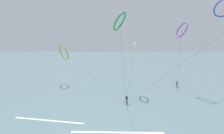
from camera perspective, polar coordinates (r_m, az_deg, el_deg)
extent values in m
cube|color=slate|center=(121.76, 2.97, 2.16)|extent=(400.00, 200.00, 0.08)
ellipsoid|color=#CC288E|center=(53.79, 20.01, -5.97)|extent=(1.40, 0.40, 0.06)
cylinder|color=#191E38|center=(53.57, 20.09, -5.56)|extent=(0.12, 0.12, 0.80)
cylinder|color=#191E38|center=(53.82, 19.97, -5.49)|extent=(0.12, 0.12, 0.80)
cube|color=#191E38|center=(53.54, 20.07, -4.78)|extent=(0.24, 0.34, 0.62)
sphere|color=tan|center=(53.45, 20.09, -4.34)|extent=(0.22, 0.22, 0.22)
cylinder|color=#191E38|center=(53.44, 20.12, -4.75)|extent=(0.51, 0.15, 0.39)
cylinder|color=#191E38|center=(53.84, 19.95, -4.65)|extent=(0.51, 0.15, 0.39)
ellipsoid|color=orange|center=(37.76, 4.69, -11.48)|extent=(1.40, 0.40, 0.06)
cylinder|color=black|center=(37.67, 4.50, -10.84)|extent=(0.12, 0.12, 0.80)
cylinder|color=black|center=(37.57, 4.89, -10.90)|extent=(0.12, 0.12, 0.80)
cube|color=black|center=(37.40, 4.71, -9.84)|extent=(0.37, 0.31, 0.62)
sphere|color=tan|center=(37.27, 4.72, -9.23)|extent=(0.22, 0.22, 0.22)
cylinder|color=black|center=(37.58, 4.40, -9.66)|extent=(0.29, 0.49, 0.39)
cylinder|color=black|center=(37.41, 5.02, -9.76)|extent=(0.29, 0.49, 0.39)
torus|color=silver|center=(45.13, 7.01, 5.47)|extent=(1.98, 4.06, 3.88)
cylinder|color=#3F3F3F|center=(41.02, 5.96, -2.44)|extent=(1.78, 9.49, 10.56)
cylinder|color=#3F3F3F|center=(34.60, 21.70, 1.16)|extent=(20.03, 5.60, 17.85)
torus|color=#8CC62D|center=(57.41, -15.12, 4.52)|extent=(4.65, 4.58, 4.69)
cylinder|color=#3F3F3F|center=(46.50, -7.36, -2.02)|extent=(19.41, 18.53, 9.25)
torus|color=#199351|center=(27.29, 2.46, 14.37)|extent=(2.64, 3.50, 2.80)
cylinder|color=#3F3F3F|center=(31.74, 3.76, -0.89)|extent=(1.29, 8.48, 15.62)
torus|color=#2647B7|center=(46.78, 32.23, 15.74)|extent=(4.61, 3.09, 3.79)
cylinder|color=#3F3F3F|center=(49.12, 25.58, 3.99)|extent=(6.43, 9.04, 19.80)
torus|color=purple|center=(50.65, 21.40, 10.95)|extent=(2.95, 4.60, 3.97)
cylinder|color=#3F3F3F|center=(51.66, 20.67, 2.10)|extent=(0.05, 1.80, 15.60)
cube|color=white|center=(26.73, 1.74, -20.30)|extent=(13.10, 1.14, 0.12)
cube|color=white|center=(31.88, -19.69, -15.88)|extent=(12.01, 1.87, 0.12)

